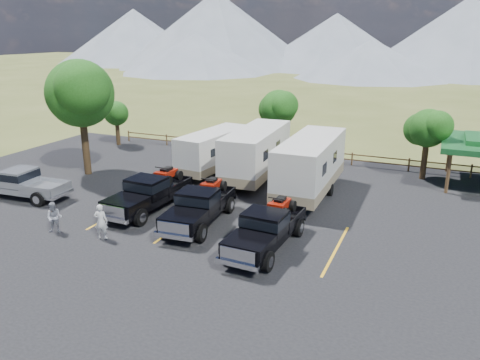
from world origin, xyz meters
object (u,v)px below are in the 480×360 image
at_px(rig_right, 267,228).
at_px(person_a, 101,222).
at_px(rig_left, 150,192).
at_px(person_b, 54,218).
at_px(trailer_left, 214,151).
at_px(pickup_silver, 22,183).
at_px(rig_center, 200,205).
at_px(tree_big_nw, 80,93).
at_px(trailer_center, 256,154).
at_px(trailer_right, 310,166).

bearing_deg(rig_right, person_a, -160.83).
relative_size(rig_left, person_b, 4.07).
distance_m(trailer_left, pickup_silver, 12.33).
height_order(person_a, person_b, person_a).
height_order(rig_left, trailer_left, trailer_left).
bearing_deg(rig_right, rig_center, 164.88).
height_order(tree_big_nw, person_b, tree_big_nw).
bearing_deg(trailer_center, rig_center, -92.33).
bearing_deg(trailer_left, tree_big_nw, -148.07).
bearing_deg(rig_center, trailer_center, 86.01).
xyz_separation_m(rig_center, person_b, (-6.00, -3.91, -0.20)).
xyz_separation_m(rig_center, pickup_silver, (-11.48, -0.79, -0.07)).
xyz_separation_m(trailer_left, trailer_center, (3.30, -0.40, 0.25)).
bearing_deg(person_b, trailer_right, 21.40).
distance_m(tree_big_nw, rig_right, 17.27).
xyz_separation_m(tree_big_nw, pickup_silver, (-0.09, -5.49, -4.64)).
relative_size(trailer_center, pickup_silver, 1.63).
height_order(rig_right, trailer_right, trailer_right).
bearing_deg(pickup_silver, rig_left, 95.82).
height_order(rig_left, person_a, rig_left).
bearing_deg(pickup_silver, person_a, 66.57).
bearing_deg(tree_big_nw, rig_left, -27.17).
relative_size(tree_big_nw, pickup_silver, 1.31).
relative_size(trailer_right, pickup_silver, 1.67).
distance_m(tree_big_nw, person_a, 12.40).
bearing_deg(rig_center, rig_right, -22.40).
distance_m(tree_big_nw, rig_center, 13.14).
bearing_deg(rig_center, pickup_silver, 179.28).
relative_size(trailer_left, trailer_center, 0.86).
bearing_deg(trailer_right, rig_right, -89.84).
bearing_deg(tree_big_nw, rig_right, -21.19).
distance_m(tree_big_nw, trailer_center, 12.39).
distance_m(trailer_center, person_b, 13.42).
relative_size(tree_big_nw, rig_right, 1.28).
bearing_deg(pickup_silver, person_b, 55.97).
bearing_deg(trailer_center, rig_right, -68.81).
bearing_deg(trailer_center, rig_left, -117.50).
bearing_deg(rig_center, rig_left, 164.88).
distance_m(rig_center, trailer_left, 9.17).
xyz_separation_m(rig_right, person_a, (-7.57, -2.25, -0.10)).
relative_size(trailer_center, trailer_right, 0.98).
relative_size(rig_left, rig_right, 1.04).
bearing_deg(trailer_right, person_b, -134.71).
bearing_deg(rig_right, trailer_center, 116.81).
xyz_separation_m(rig_left, pickup_silver, (-7.98, -1.44, -0.10)).
bearing_deg(trailer_right, rig_left, -142.92).
distance_m(rig_center, pickup_silver, 11.50).
bearing_deg(trailer_right, trailer_left, 163.96).
bearing_deg(rig_right, pickup_silver, -179.33).
bearing_deg(tree_big_nw, trailer_right, 6.64).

